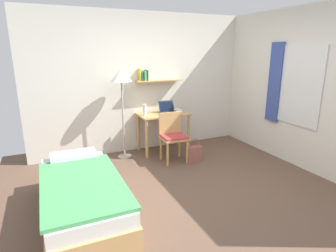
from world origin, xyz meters
TOP-DOWN VIEW (x-y plane):
  - ground_plane at (0.00, 0.00)m, footprint 5.28×5.28m
  - wall_back at (0.00, 2.02)m, footprint 4.40×0.27m
  - wall_right at (2.02, 0.02)m, footprint 0.10×4.40m
  - bed at (-1.53, 0.08)m, footprint 0.88×1.87m
  - desk at (0.21, 1.70)m, footprint 0.95×0.57m
  - desk_chair at (0.18, 1.19)m, footprint 0.45×0.41m
  - standing_lamp at (-0.57, 1.69)m, footprint 0.37×0.37m
  - laptop at (0.31, 1.71)m, footprint 0.31×0.24m
  - water_bottle at (-0.16, 1.68)m, footprint 0.07×0.07m
  - book_stack at (0.51, 1.70)m, footprint 0.16×0.21m
  - handbag at (0.50, 0.98)m, footprint 0.26×0.11m

SIDE VIEW (x-z plane):
  - ground_plane at x=0.00m, z-range 0.00..0.00m
  - handbag at x=0.50m, z-range -0.06..0.36m
  - bed at x=-1.53m, z-range -0.03..0.51m
  - desk_chair at x=0.18m, z-range 0.05..0.91m
  - desk at x=0.21m, z-range 0.23..0.98m
  - book_stack at x=0.51m, z-range 0.76..0.81m
  - laptop at x=0.31m, z-range 0.70..0.92m
  - water_bottle at x=-0.16m, z-range 0.76..0.96m
  - wall_back at x=0.00m, z-range 0.00..2.60m
  - wall_right at x=2.02m, z-range 0.00..2.60m
  - standing_lamp at x=-0.57m, z-range 0.60..2.21m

